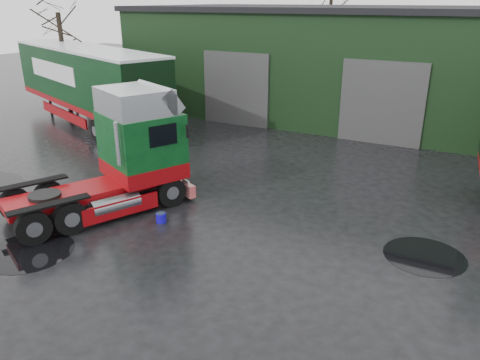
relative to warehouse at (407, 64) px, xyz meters
name	(u,v)px	position (x,y,z in m)	size (l,w,h in m)	color
ground	(184,265)	(-2.00, -20.00, -3.16)	(100.00, 100.00, 0.00)	black
warehouse	(407,64)	(0.00, 0.00, 0.00)	(32.40, 12.40, 6.30)	black
hero_tractor	(90,155)	(-6.50, -18.59, -1.14)	(2.75, 6.48, 4.03)	#093E16
trailer_left	(88,87)	(-15.18, -10.00, -1.00)	(2.84, 13.90, 4.32)	silver
wash_bucket	(161,218)	(-4.11, -18.20, -3.00)	(0.33, 0.33, 0.31)	#1408B4
tree_left	(62,42)	(-19.00, -8.00, 1.09)	(4.40, 4.40, 8.50)	black
tree_back_a	(330,24)	(-8.00, 10.00, 1.59)	(4.40, 4.40, 9.50)	black
puddle_0	(29,251)	(-6.26, -21.49, -3.15)	(2.46, 2.46, 0.01)	black
puddle_1	(424,256)	(3.67, -16.46, -3.15)	(2.24, 2.24, 0.01)	black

